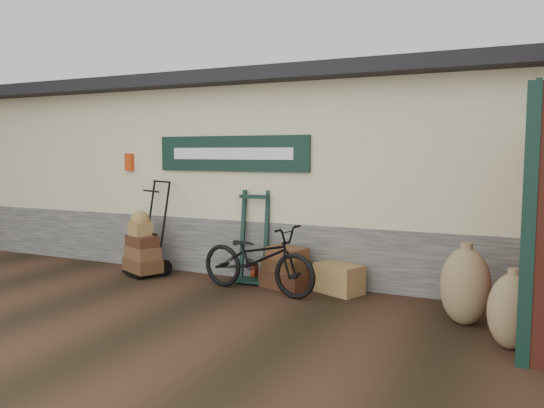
# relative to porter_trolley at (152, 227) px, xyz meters

# --- Properties ---
(ground) EXTENTS (80.00, 80.00, 0.00)m
(ground) POSITION_rel_porter_trolley_xyz_m (1.58, -0.60, -0.77)
(ground) COLOR black
(ground) RESTS_ON ground
(station_building) EXTENTS (14.40, 4.10, 3.20)m
(station_building) POSITION_rel_porter_trolley_xyz_m (1.57, 2.14, 0.84)
(station_building) COLOR #4C4C47
(station_building) RESTS_ON ground
(porter_trolley) EXTENTS (0.94, 0.84, 1.54)m
(porter_trolley) POSITION_rel_porter_trolley_xyz_m (0.00, 0.00, 0.00)
(porter_trolley) COLOR black
(porter_trolley) RESTS_ON ground
(green_barrow) EXTENTS (0.54, 0.47, 1.39)m
(green_barrow) POSITION_rel_porter_trolley_xyz_m (1.71, 0.25, -0.08)
(green_barrow) COLOR black
(green_barrow) RESTS_ON ground
(suitcase_stack) EXTENTS (0.78, 0.60, 0.61)m
(suitcase_stack) POSITION_rel_porter_trolley_xyz_m (2.31, 0.11, -0.47)
(suitcase_stack) COLOR #352311
(suitcase_stack) RESTS_ON ground
(wicker_hamper) EXTENTS (0.74, 0.63, 0.41)m
(wicker_hamper) POSITION_rel_porter_trolley_xyz_m (3.11, 0.15, -0.57)
(wicker_hamper) COLOR olive
(wicker_hamper) RESTS_ON ground
(bicycle) EXTENTS (0.89, 1.93, 1.08)m
(bicycle) POSITION_rel_porter_trolley_xyz_m (2.06, -0.30, -0.23)
(bicycle) COLOR black
(bicycle) RESTS_ON ground
(burlap_sack_left) EXTENTS (0.59, 0.51, 0.89)m
(burlap_sack_left) POSITION_rel_porter_trolley_xyz_m (4.83, -0.56, -0.32)
(burlap_sack_left) COLOR olive
(burlap_sack_left) RESTS_ON ground
(burlap_sack_right) EXTENTS (0.59, 0.55, 0.77)m
(burlap_sack_right) POSITION_rel_porter_trolley_xyz_m (5.33, -1.17, -0.39)
(burlap_sack_right) COLOR olive
(burlap_sack_right) RESTS_ON ground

